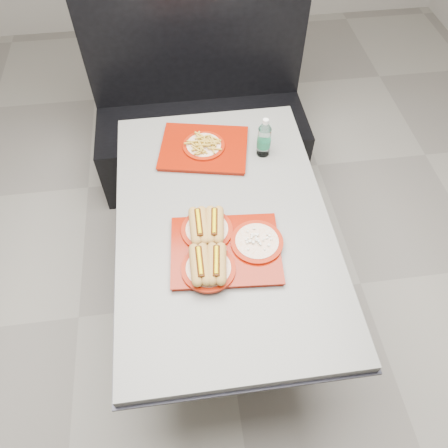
{
  "coord_description": "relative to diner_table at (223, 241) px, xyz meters",
  "views": [
    {
      "loc": [
        -0.14,
        -1.12,
        2.22
      ],
      "look_at": [
        -0.01,
        -0.09,
        0.83
      ],
      "focal_mm": 35.0,
      "sensor_mm": 36.0,
      "label": 1
    }
  ],
  "objects": [
    {
      "name": "ground",
      "position": [
        0.0,
        0.0,
        -0.58
      ],
      "size": [
        6.0,
        6.0,
        0.0
      ],
      "primitive_type": "plane",
      "color": "gray",
      "rests_on": "ground"
    },
    {
      "name": "water_bottle",
      "position": [
        0.24,
        0.37,
        0.25
      ],
      "size": [
        0.06,
        0.06,
        0.2
      ],
      "rotation": [
        0.0,
        0.0,
        0.39
      ],
      "color": "silver",
      "rests_on": "diner_table"
    },
    {
      "name": "booth_bench",
      "position": [
        0.0,
        1.09,
        -0.18
      ],
      "size": [
        1.3,
        0.57,
        1.35
      ],
      "color": "black",
      "rests_on": "ground"
    },
    {
      "name": "diner_table",
      "position": [
        0.0,
        0.0,
        0.0
      ],
      "size": [
        0.92,
        1.42,
        0.75
      ],
      "color": "black",
      "rests_on": "ground"
    },
    {
      "name": "tray_far",
      "position": [
        -0.04,
        0.43,
        0.19
      ],
      "size": [
        0.47,
        0.4,
        0.08
      ],
      "rotation": [
        0.0,
        0.0,
        -0.21
      ],
      "color": "maroon",
      "rests_on": "diner_table"
    },
    {
      "name": "tray_near",
      "position": [
        -0.03,
        -0.17,
        0.2
      ],
      "size": [
        0.46,
        0.39,
        0.1
      ],
      "rotation": [
        0.0,
        0.0,
        -0.08
      ],
      "color": "maroon",
      "rests_on": "diner_table"
    }
  ]
}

